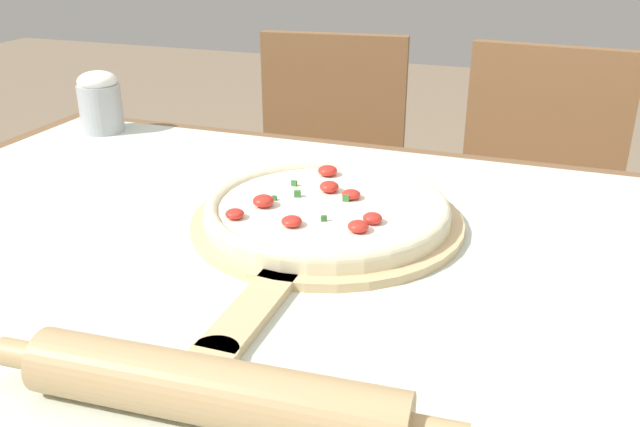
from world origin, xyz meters
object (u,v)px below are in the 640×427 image
pizza_peel (323,226)px  pizza (327,209)px  chair_left (326,183)px  flour_cup (100,101)px  chair_right (531,209)px  rolling_pin (213,391)px

pizza_peel → pizza: size_ratio=1.61×
chair_left → pizza: bearing=-77.6°
pizza_peel → flour_cup: bearing=152.6°
pizza_peel → chair_right: bearing=71.5°
rolling_pin → chair_left: bearing=104.6°
pizza_peel → chair_right: 0.85m
chair_left → flour_cup: (-0.31, -0.47, 0.30)m
rolling_pin → chair_right: bearing=79.5°
pizza_peel → rolling_pin: 0.40m
pizza → chair_left: 0.84m
pizza → chair_right: size_ratio=0.39×
chair_left → pizza_peel: bearing=-78.0°
flour_cup → rolling_pin: bearing=-48.3°
chair_right → flour_cup: chair_right is taller
rolling_pin → chair_left: (-0.30, 1.16, -0.27)m
rolling_pin → flour_cup: 0.93m
rolling_pin → flour_cup: flour_cup is taller
chair_left → chair_right: size_ratio=1.00×
pizza_peel → pizza: 0.03m
chair_left → flour_cup: size_ratio=7.18×
chair_left → chair_right: bearing=-6.8°
chair_right → flour_cup: (-0.83, -0.47, 0.30)m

